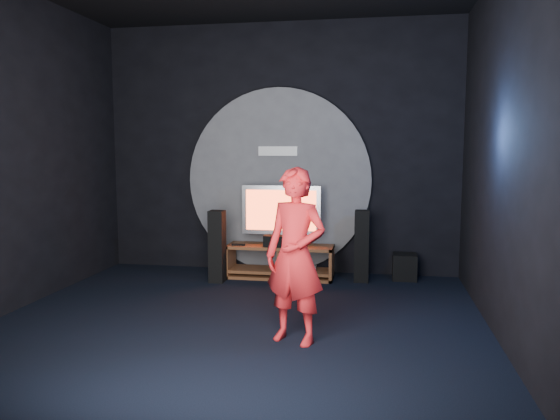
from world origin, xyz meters
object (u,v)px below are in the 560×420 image
at_px(tv, 281,212).
at_px(tower_speaker_right, 362,246).
at_px(subwoofer, 405,267).
at_px(media_console, 281,264).
at_px(tower_speaker_left, 217,246).
at_px(player, 295,256).

distance_m(tv, tower_speaker_right, 1.18).
bearing_deg(subwoofer, media_console, -173.13).
xyz_separation_m(tower_speaker_left, tower_speaker_right, (1.88, 0.36, 0.00)).
bearing_deg(player, tower_speaker_left, 142.54).
relative_size(tv, player, 0.67).
xyz_separation_m(media_console, tower_speaker_left, (-0.79, -0.37, 0.28)).
height_order(tower_speaker_left, tower_speaker_right, same).
relative_size(tower_speaker_left, subwoofer, 2.73).
bearing_deg(media_console, tower_speaker_left, -154.89).
relative_size(tower_speaker_right, subwoofer, 2.73).
relative_size(media_console, tv, 1.33).
relative_size(tower_speaker_right, player, 0.59).
height_order(tower_speaker_right, subwoofer, tower_speaker_right).
bearing_deg(tower_speaker_left, tower_speaker_right, 10.77).
distance_m(media_console, subwoofer, 1.67).
distance_m(tv, player, 2.53).
relative_size(media_console, tower_speaker_right, 1.51).
xyz_separation_m(media_console, subwoofer, (1.66, 0.20, -0.02)).
xyz_separation_m(tower_speaker_left, player, (1.35, -2.03, 0.33)).
xyz_separation_m(tv, subwoofer, (1.67, 0.13, -0.72)).
height_order(media_console, player, player).
height_order(tv, player, player).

